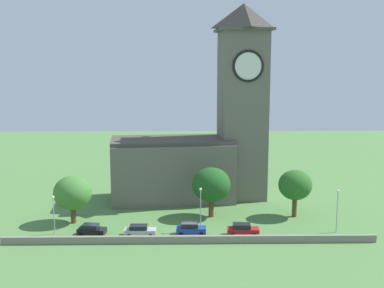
% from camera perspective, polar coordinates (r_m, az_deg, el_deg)
% --- Properties ---
extents(ground_plane, '(200.00, 200.00, 0.00)m').
position_cam_1_polar(ground_plane, '(91.05, -0.43, -7.09)').
color(ground_plane, '#517F42').
extents(church, '(30.42, 13.82, 36.50)m').
position_cam_1_polar(church, '(93.61, 1.42, 0.69)').
color(church, '#666056').
rests_on(church, ground).
extents(quay_barrier, '(54.07, 0.70, 1.11)m').
position_cam_1_polar(quay_barrier, '(72.76, -0.27, -10.92)').
color(quay_barrier, gray).
rests_on(quay_barrier, ground).
extents(car_black, '(4.40, 2.74, 1.74)m').
position_cam_1_polar(car_black, '(77.23, -11.48, -9.64)').
color(car_black, black).
rests_on(car_black, ground).
extents(car_silver, '(4.74, 2.34, 1.64)m').
position_cam_1_polar(car_silver, '(76.03, -6.02, -9.85)').
color(car_silver, silver).
rests_on(car_silver, ground).
extents(car_blue, '(4.52, 2.24, 1.91)m').
position_cam_1_polar(car_blue, '(75.86, -0.14, -9.73)').
color(car_blue, '#233D9E').
rests_on(car_blue, ground).
extents(car_red, '(4.86, 2.49, 1.86)m').
position_cam_1_polar(car_red, '(76.02, 5.85, -9.76)').
color(car_red, red).
rests_on(car_red, ground).
extents(streetlamp_west_end, '(0.44, 0.44, 5.98)m').
position_cam_1_polar(streetlamp_west_end, '(78.22, -15.64, -7.10)').
color(streetlamp_west_end, '#9EA0A5').
rests_on(streetlamp_west_end, ground).
extents(streetlamp_west_mid, '(0.44, 0.44, 6.79)m').
position_cam_1_polar(streetlamp_west_mid, '(76.80, 0.99, -6.68)').
color(streetlamp_west_mid, '#9EA0A5').
rests_on(streetlamp_west_mid, ground).
extents(streetlamp_central, '(0.44, 0.44, 6.78)m').
position_cam_1_polar(streetlamp_central, '(79.09, 16.39, -6.60)').
color(streetlamp_central, '#9EA0A5').
rests_on(streetlamp_central, ground).
extents(tree_riverside_west, '(6.13, 6.13, 7.80)m').
position_cam_1_polar(tree_riverside_west, '(82.49, -13.57, -5.49)').
color(tree_riverside_west, brown).
rests_on(tree_riverside_west, ground).
extents(tree_by_tower, '(6.45, 6.45, 8.47)m').
position_cam_1_polar(tree_by_tower, '(83.35, 2.24, -4.72)').
color(tree_by_tower, brown).
rests_on(tree_by_tower, ground).
extents(tree_riverside_east, '(5.62, 5.62, 8.03)m').
position_cam_1_polar(tree_riverside_east, '(85.12, 11.78, -4.66)').
color(tree_riverside_east, brown).
rests_on(tree_riverside_east, ground).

